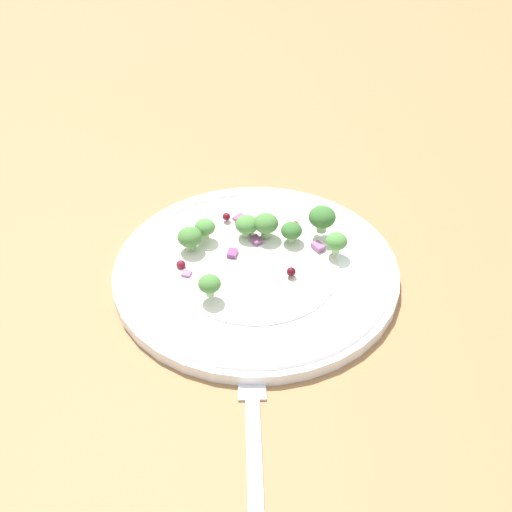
# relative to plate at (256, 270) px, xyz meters

# --- Properties ---
(ground_plane) EXTENTS (1.80, 1.80, 0.02)m
(ground_plane) POSITION_rel_plate_xyz_m (0.03, -0.03, -0.02)
(ground_plane) COLOR olive
(plate) EXTENTS (0.29, 0.29, 0.02)m
(plate) POSITION_rel_plate_xyz_m (0.00, 0.00, 0.00)
(plate) COLOR white
(plate) RESTS_ON ground_plane
(dressing_pool) EXTENTS (0.17, 0.17, 0.00)m
(dressing_pool) POSITION_rel_plate_xyz_m (0.00, 0.00, 0.00)
(dressing_pool) COLOR white
(dressing_pool) RESTS_ON plate
(broccoli_floret_0) EXTENTS (0.02, 0.02, 0.02)m
(broccoli_floret_0) POSITION_rel_plate_xyz_m (0.07, 0.01, 0.02)
(broccoli_floret_0) COLOR #ADD18E
(broccoli_floret_0) RESTS_ON plate
(broccoli_floret_1) EXTENTS (0.03, 0.03, 0.03)m
(broccoli_floret_1) POSITION_rel_plate_xyz_m (0.03, -0.04, 0.02)
(broccoli_floret_1) COLOR #9EC684
(broccoli_floret_1) RESTS_ON plate
(broccoli_floret_2) EXTENTS (0.03, 0.03, 0.03)m
(broccoli_floret_2) POSITION_rel_plate_xyz_m (-0.01, -0.09, 0.03)
(broccoli_floret_2) COLOR #8EB77A
(broccoli_floret_2) RESTS_ON plate
(broccoli_floret_3) EXTENTS (0.03, 0.03, 0.03)m
(broccoli_floret_3) POSITION_rel_plate_xyz_m (0.06, 0.03, 0.02)
(broccoli_floret_3) COLOR #9EC684
(broccoli_floret_3) RESTS_ON plate
(broccoli_floret_4) EXTENTS (0.02, 0.02, 0.02)m
(broccoli_floret_4) POSITION_rel_plate_xyz_m (-0.01, 0.06, 0.02)
(broccoli_floret_4) COLOR #9EC684
(broccoli_floret_4) RESTS_ON plate
(broccoli_floret_5) EXTENTS (0.02, 0.02, 0.02)m
(broccoli_floret_5) POSITION_rel_plate_xyz_m (0.04, -0.03, 0.02)
(broccoli_floret_5) COLOR #9EC684
(broccoli_floret_5) RESTS_ON plate
(broccoli_floret_6) EXTENTS (0.02, 0.02, 0.02)m
(broccoli_floret_6) POSITION_rel_plate_xyz_m (-0.04, -0.07, 0.02)
(broccoli_floret_6) COLOR #ADD18E
(broccoli_floret_6) RESTS_ON plate
(broccoli_floret_7) EXTENTS (0.02, 0.02, 0.02)m
(broccoli_floret_7) POSITION_rel_plate_xyz_m (0.01, -0.05, 0.02)
(broccoli_floret_7) COLOR #ADD18E
(broccoli_floret_7) RESTS_ON plate
(cranberry_0) EXTENTS (0.01, 0.01, 0.01)m
(cranberry_0) POSITION_rel_plate_xyz_m (0.06, -0.03, 0.01)
(cranberry_0) COLOR maroon
(cranberry_0) RESTS_ON plate
(cranberry_1) EXTENTS (0.01, 0.01, 0.01)m
(cranberry_1) POSITION_rel_plate_xyz_m (-0.03, -0.02, 0.01)
(cranberry_1) COLOR #4C0A14
(cranberry_1) RESTS_ON plate
(cranberry_2) EXTENTS (0.01, 0.01, 0.01)m
(cranberry_2) POSITION_rel_plate_xyz_m (0.08, 0.01, 0.01)
(cranberry_2) COLOR #4C0A14
(cranberry_2) RESTS_ON plate
(cranberry_3) EXTENTS (0.01, 0.01, 0.01)m
(cranberry_3) POSITION_rel_plate_xyz_m (0.02, -0.07, 0.01)
(cranberry_3) COLOR maroon
(cranberry_3) RESTS_ON plate
(cranberry_4) EXTENTS (0.01, 0.01, 0.01)m
(cranberry_4) POSITION_rel_plate_xyz_m (0.05, 0.06, 0.01)
(cranberry_4) COLOR maroon
(cranberry_4) RESTS_ON plate
(cranberry_5) EXTENTS (0.01, 0.01, 0.01)m
(cranberry_5) POSITION_rel_plate_xyz_m (0.08, -0.02, 0.01)
(cranberry_5) COLOR maroon
(cranberry_5) RESTS_ON plate
(onion_bit_0) EXTENTS (0.02, 0.02, 0.00)m
(onion_bit_0) POSITION_rel_plate_xyz_m (0.03, 0.01, 0.01)
(onion_bit_0) COLOR #843D75
(onion_bit_0) RESTS_ON plate
(onion_bit_1) EXTENTS (0.01, 0.01, 0.00)m
(onion_bit_1) POSITION_rel_plate_xyz_m (0.03, -0.03, 0.01)
(onion_bit_1) COLOR #934C84
(onion_bit_1) RESTS_ON plate
(onion_bit_2) EXTENTS (0.01, 0.01, 0.00)m
(onion_bit_2) POSITION_rel_plate_xyz_m (0.07, -0.04, 0.01)
(onion_bit_2) COLOR #934C84
(onion_bit_2) RESTS_ON plate
(onion_bit_3) EXTENTS (0.01, 0.01, 0.01)m
(onion_bit_3) POSITION_rel_plate_xyz_m (-0.02, -0.07, 0.01)
(onion_bit_3) COLOR #A35B93
(onion_bit_3) RESTS_ON plate
(onion_bit_4) EXTENTS (0.01, 0.01, 0.00)m
(onion_bit_4) POSITION_rel_plate_xyz_m (0.04, 0.06, 0.01)
(onion_bit_4) COLOR #A35B93
(onion_bit_4) RESTS_ON plate
(onion_bit_5) EXTENTS (0.02, 0.02, 0.01)m
(onion_bit_5) POSITION_rel_plate_xyz_m (0.01, 0.05, 0.01)
(onion_bit_5) COLOR #A35B93
(onion_bit_5) RESTS_ON plate
(fork) EXTENTS (0.15, 0.13, 0.01)m
(fork) POSITION_rel_plate_xyz_m (-0.15, 0.14, -0.01)
(fork) COLOR silver
(fork) RESTS_ON ground_plane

